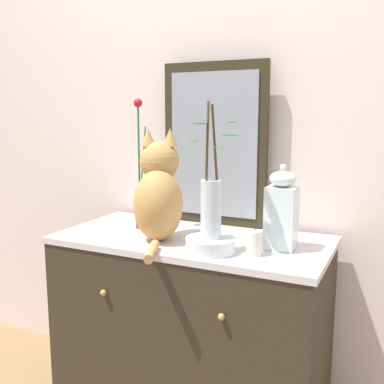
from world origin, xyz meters
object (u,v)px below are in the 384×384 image
sideboard (192,331)px  candle_pillar (255,243)px  bowl_porcelain (211,245)px  jar_lidded_porcelain (282,211)px  vase_slim_green (140,190)px  vase_glass_clear (211,202)px  mirror_leaning (214,145)px  cat_sitting (158,193)px

sideboard → candle_pillar: candle_pillar is taller
bowl_porcelain → jar_lidded_porcelain: 0.28m
candle_pillar → jar_lidded_porcelain: bearing=61.9°
sideboard → candle_pillar: size_ratio=10.91×
vase_slim_green → bowl_porcelain: size_ratio=3.06×
vase_glass_clear → vase_slim_green: bearing=155.4°
mirror_leaning → candle_pillar: size_ratio=7.12×
sideboard → vase_slim_green: size_ratio=1.97×
candle_pillar → vase_slim_green: bearing=164.4°
sideboard → cat_sitting: bearing=-140.2°
sideboard → vase_glass_clear: 0.62m
candle_pillar → cat_sitting: bearing=174.9°
vase_slim_green → sideboard: bearing=-7.5°
cat_sitting → candle_pillar: cat_sitting is taller
cat_sitting → vase_glass_clear: vase_glass_clear is taller
vase_slim_green → bowl_porcelain: bearing=-24.6°
bowl_porcelain → jar_lidded_porcelain: jar_lidded_porcelain is taller
jar_lidded_porcelain → candle_pillar: size_ratio=3.12×
jar_lidded_porcelain → vase_slim_green: bearing=176.3°
bowl_porcelain → vase_glass_clear: bearing=-39.3°
mirror_leaning → bowl_porcelain: mirror_leaning is taller
jar_lidded_porcelain → candle_pillar: bearing=-118.1°
vase_glass_clear → cat_sitting: bearing=164.8°
sideboard → mirror_leaning: bearing=92.0°
cat_sitting → sideboard: bearing=39.8°
vase_slim_green → candle_pillar: size_ratio=5.53×
sideboard → bowl_porcelain: 0.47m
cat_sitting → vase_slim_green: size_ratio=0.79×
mirror_leaning → candle_pillar: bearing=-50.0°
mirror_leaning → vase_glass_clear: mirror_leaning is taller
candle_pillar → bowl_porcelain: bearing=-168.5°
vase_slim_green → vase_glass_clear: size_ratio=1.15×
bowl_porcelain → vase_glass_clear: size_ratio=0.37×
mirror_leaning → cat_sitting: size_ratio=1.64×
mirror_leaning → jar_lidded_porcelain: bearing=-34.0°
jar_lidded_porcelain → mirror_leaning: bearing=146.0°
mirror_leaning → jar_lidded_porcelain: (0.37, -0.25, -0.21)m
vase_glass_clear → bowl_porcelain: bearing=140.7°
cat_sitting → bowl_porcelain: size_ratio=2.41×
vase_slim_green → candle_pillar: bearing=-15.6°
cat_sitting → vase_slim_green: vase_slim_green is taller
sideboard → bowl_porcelain: bearing=-46.2°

